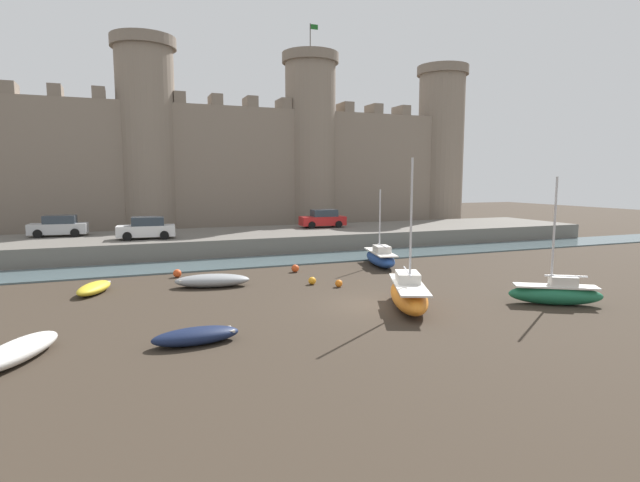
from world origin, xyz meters
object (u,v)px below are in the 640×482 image
Objects in this scene: rowboat_near_channel_left at (17,351)px; rowboat_foreground_centre at (94,288)px; sailboat_near_channel_right at (408,294)px; mooring_buoy_near_shore at (177,273)px; car_quay_east at (59,226)px; sailboat_foreground_right at (556,293)px; rowboat_midflat_left at (212,280)px; car_quay_west at (147,228)px; mooring_buoy_off_centre at (312,281)px; car_quay_centre_east at (323,219)px; mooring_buoy_mid_mud at (295,268)px; rowboat_midflat_centre at (196,335)px; sailboat_foreground_left at (380,257)px; mooring_buoy_near_channel at (339,283)px.

rowboat_foreground_centre is at bearing 79.42° from rowboat_near_channel_left.
sailboat_near_channel_right is 13.74× the size of mooring_buoy_near_shore.
mooring_buoy_near_shore is 0.12× the size of car_quay_east.
sailboat_foreground_right reaches higher than mooring_buoy_near_shore.
rowboat_foreground_centre is 0.74× the size of rowboat_midflat_left.
rowboat_foreground_centre is at bearing 152.74° from sailboat_foreground_right.
rowboat_foreground_centre is 0.73× the size of car_quay_west.
mooring_buoy_off_centre is at bearing -35.55° from mooring_buoy_near_shore.
rowboat_foreground_centre is at bearing 147.87° from sailboat_near_channel_right.
sailboat_near_channel_right is at bearing -102.52° from car_quay_centre_east.
rowboat_near_channel_left is 13.73m from mooring_buoy_near_shore.
rowboat_midflat_centre is at bearing -123.16° from mooring_buoy_mid_mud.
sailboat_foreground_left is 17.34m from car_quay_west.
rowboat_midflat_left reaches higher than mooring_buoy_near_shore.
rowboat_foreground_centre is 22.54m from sailboat_foreground_right.
sailboat_foreground_left is 13.13m from car_quay_centre_east.
car_quay_east reaches higher than mooring_buoy_near_shore.
mooring_buoy_off_centre is (7.32, 7.85, -0.10)m from rowboat_midflat_centre.
sailboat_foreground_right is 14.87m from mooring_buoy_mid_mud.
sailboat_near_channel_right is at bearing -79.15° from mooring_buoy_mid_mud.
sailboat_near_channel_right is at bearing -111.82° from sailboat_foreground_left.
car_quay_east reaches higher than rowboat_foreground_centre.
rowboat_midflat_left is (5.86, -0.62, 0.07)m from rowboat_foreground_centre.
sailboat_foreground_left is at bearing -33.67° from car_quay_west.
rowboat_midflat_left is 6.03m from mooring_buoy_mid_mud.
rowboat_midflat_centre is at bearing -141.44° from mooring_buoy_near_channel.
mooring_buoy_off_centre is at bearing -94.60° from mooring_buoy_mid_mud.
sailboat_foreground_right reaches higher than mooring_buoy_near_channel.
sailboat_near_channel_right is 1.61× the size of rowboat_midflat_left.
sailboat_foreground_left is 7.31m from mooring_buoy_near_channel.
sailboat_foreground_right reaches higher than car_quay_east.
mooring_buoy_near_shore is at bearing -59.87° from car_quay_east.
car_quay_west is (-10.25, 19.84, 1.50)m from sailboat_near_channel_right.
car_quay_centre_east is at bearing 38.81° from rowboat_foreground_centre.
car_quay_centre_east is (7.11, 13.10, 1.92)m from mooring_buoy_mid_mud.
rowboat_near_channel_left is 31.78m from car_quay_centre_east.
rowboat_foreground_centre is (-13.34, 8.38, -0.37)m from sailboat_near_channel_right.
rowboat_midflat_centre is at bearing -171.00° from sailboat_near_channel_right.
car_quay_centre_east is at bearing -2.19° from car_quay_east.
mooring_buoy_near_shore reaches higher than mooring_buoy_near_channel.
sailboat_foreground_left is 1.22× the size of car_quay_east.
sailboat_foreground_right reaches higher than rowboat_midflat_centre.
rowboat_near_channel_left is 22.36m from sailboat_foreground_left.
sailboat_near_channel_right is at bearing 4.30° from rowboat_near_channel_left.
car_quay_centre_east reaches higher than mooring_buoy_off_centre.
sailboat_near_channel_right is 9.70m from rowboat_midflat_centre.
mooring_buoy_near_channel is at bearing -37.12° from mooring_buoy_near_shore.
sailboat_near_channel_right reaches higher than sailboat_foreground_left.
car_quay_centre_east is (5.16, 23.26, 1.50)m from sailboat_near_channel_right.
rowboat_near_channel_left reaches higher than rowboat_midflat_centre.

